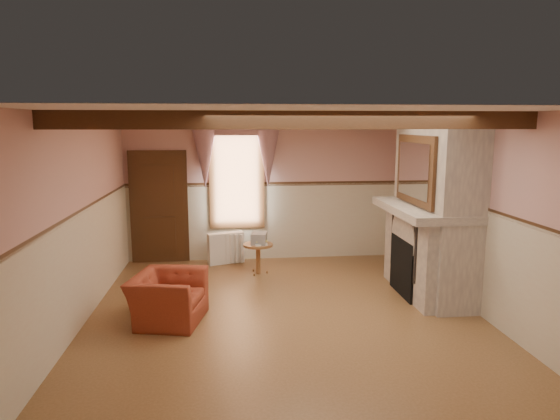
{
  "coord_description": "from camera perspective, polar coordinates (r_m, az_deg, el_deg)",
  "views": [
    {
      "loc": [
        -0.76,
        -6.72,
        2.65
      ],
      "look_at": [
        0.02,
        0.8,
        1.35
      ],
      "focal_mm": 32.0,
      "sensor_mm": 36.0,
      "label": 1
    }
  ],
  "objects": [
    {
      "name": "door",
      "position": [
        9.88,
        -13.64,
        0.13
      ],
      "size": [
        1.1,
        0.1,
        2.1
      ],
      "primitive_type": "cube",
      "color": "black",
      "rests_on": "floor"
    },
    {
      "name": "ceiling_beam_front",
      "position": [
        5.57,
        1.94,
        10.23
      ],
      "size": [
        5.5,
        0.18,
        0.2
      ],
      "primitive_type": "cube",
      "color": "black",
      "rests_on": "ceiling"
    },
    {
      "name": "ceiling",
      "position": [
        6.76,
        0.53,
        10.99
      ],
      "size": [
        5.5,
        6.0,
        0.01
      ],
      "primitive_type": "cube",
      "color": "silver",
      "rests_on": "wall_back"
    },
    {
      "name": "window",
      "position": [
        9.74,
        -4.97,
        3.8
      ],
      "size": [
        1.06,
        0.08,
        2.02
      ],
      "primitive_type": "cube",
      "color": "white",
      "rests_on": "wall_back"
    },
    {
      "name": "wall_left",
      "position": [
        7.12,
        -22.07,
        -1.11
      ],
      "size": [
        0.02,
        6.0,
        2.8
      ],
      "primitive_type": "cube",
      "color": "tan",
      "rests_on": "floor"
    },
    {
      "name": "chair_rail",
      "position": [
        6.86,
        0.52,
        0.07
      ],
      "size": [
        5.5,
        6.0,
        0.08
      ],
      "primitive_type": null,
      "color": "black",
      "rests_on": "wainscot"
    },
    {
      "name": "floor",
      "position": [
        7.26,
        0.5,
        -11.68
      ],
      "size": [
        5.5,
        6.0,
        0.01
      ],
      "primitive_type": "cube",
      "color": "brown",
      "rests_on": "ground"
    },
    {
      "name": "mantel",
      "position": [
        8.02,
        16.17,
        0.07
      ],
      "size": [
        1.05,
        2.05,
        0.12
      ],
      "primitive_type": "cube",
      "color": "gray",
      "rests_on": "fireplace"
    },
    {
      "name": "oil_lamp",
      "position": [
        8.45,
        14.97,
        1.98
      ],
      "size": [
        0.11,
        0.11,
        0.28
      ],
      "primitive_type": "cylinder",
      "color": "#B48132",
      "rests_on": "mantel"
    },
    {
      "name": "jar_yellow",
      "position": [
        7.51,
        17.75,
        0.29
      ],
      "size": [
        0.06,
        0.06,
        0.12
      ],
      "primitive_type": "cylinder",
      "color": "gold",
      "rests_on": "mantel"
    },
    {
      "name": "fireplace",
      "position": [
        8.08,
        17.37,
        0.38
      ],
      "size": [
        0.85,
        2.0,
        2.8
      ],
      "primitive_type": "cube",
      "color": "gray",
      "rests_on": "floor"
    },
    {
      "name": "side_table",
      "position": [
        9.0,
        -2.51,
        -5.59
      ],
      "size": [
        0.62,
        0.62,
        0.55
      ],
      "primitive_type": "cylinder",
      "rotation": [
        0.0,
        0.0,
        0.18
      ],
      "color": "brown",
      "rests_on": "floor"
    },
    {
      "name": "firebox",
      "position": [
        8.13,
        14.26,
        -6.29
      ],
      "size": [
        0.2,
        0.95,
        0.9
      ],
      "primitive_type": "cube",
      "color": "black",
      "rests_on": "floor"
    },
    {
      "name": "wall_front",
      "position": [
        4.0,
        5.4,
        -8.55
      ],
      "size": [
        5.5,
        0.02,
        2.8
      ],
      "primitive_type": "cube",
      "color": "tan",
      "rests_on": "floor"
    },
    {
      "name": "bowl",
      "position": [
        7.85,
        16.65,
        0.63
      ],
      "size": [
        0.37,
        0.37,
        0.09
      ],
      "primitive_type": "imported",
      "color": "brown",
      "rests_on": "mantel"
    },
    {
      "name": "book_stack",
      "position": [
        8.9,
        -2.41,
        -3.27
      ],
      "size": [
        0.32,
        0.37,
        0.2
      ],
      "primitive_type": "cube",
      "rotation": [
        0.0,
        0.0,
        -0.2
      ],
      "color": "#B7AD8C",
      "rests_on": "side_table"
    },
    {
      "name": "ceiling_beam_back",
      "position": [
        7.96,
        -0.45,
        10.08
      ],
      "size": [
        5.5,
        0.18,
        0.2
      ],
      "primitive_type": "cube",
      "color": "black",
      "rests_on": "ceiling"
    },
    {
      "name": "wainscot",
      "position": [
        7.02,
        0.51,
        -5.97
      ],
      "size": [
        5.5,
        6.0,
        1.5
      ],
      "primitive_type": null,
      "color": "beige",
      "rests_on": "floor"
    },
    {
      "name": "window_drapes",
      "position": [
        9.61,
        -5.01,
        7.3
      ],
      "size": [
        1.3,
        0.14,
        1.4
      ],
      "primitive_type": "cube",
      "color": "gray",
      "rests_on": "wall_back"
    },
    {
      "name": "wall_right",
      "position": [
        7.68,
        21.35,
        -0.31
      ],
      "size": [
        0.02,
        6.0,
        2.8
      ],
      "primitive_type": "cube",
      "color": "tan",
      "rests_on": "floor"
    },
    {
      "name": "wall_back",
      "position": [
        9.83,
        -1.45,
        2.41
      ],
      "size": [
        5.5,
        0.02,
        2.8
      ],
      "primitive_type": "cube",
      "color": "tan",
      "rests_on": "floor"
    },
    {
      "name": "overmantel_mirror",
      "position": [
        7.87,
        15.13,
        4.43
      ],
      "size": [
        0.06,
        1.44,
        1.04
      ],
      "primitive_type": "cube",
      "color": "silver",
      "rests_on": "fireplace"
    },
    {
      "name": "mantel_clock",
      "position": [
        8.59,
        14.62,
        1.85
      ],
      "size": [
        0.14,
        0.24,
        0.2
      ],
      "primitive_type": "cube",
      "color": "black",
      "rests_on": "mantel"
    },
    {
      "name": "candle_red",
      "position": [
        7.26,
        18.59,
        0.1
      ],
      "size": [
        0.06,
        0.06,
        0.16
      ],
      "primitive_type": "cylinder",
      "color": "#B12515",
      "rests_on": "mantel"
    },
    {
      "name": "armchair",
      "position": [
        7.04,
        -12.68,
        -9.78
      ],
      "size": [
        1.08,
        1.18,
        0.66
      ],
      "primitive_type": "imported",
      "rotation": [
        0.0,
        0.0,
        1.36
      ],
      "color": "maroon",
      "rests_on": "floor"
    },
    {
      "name": "radiator",
      "position": [
        9.71,
        -6.2,
        -4.34
      ],
      "size": [
        0.72,
        0.39,
        0.6
      ],
      "primitive_type": "cube",
      "rotation": [
        0.0,
        0.0,
        0.32
      ],
      "color": "white",
      "rests_on": "floor"
    }
  ]
}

